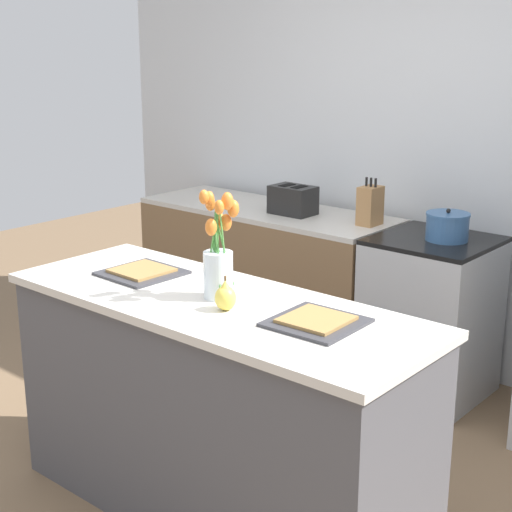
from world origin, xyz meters
name	(u,v)px	position (x,y,z in m)	size (l,w,h in m)	color
ground_plane	(217,511)	(0.00, 0.00, 0.00)	(10.00, 10.00, 0.00)	brown
back_wall	(459,141)	(0.00, 2.00, 1.35)	(5.20, 0.08, 2.70)	silver
kitchen_island	(216,409)	(0.00, 0.00, 0.47)	(1.80, 0.66, 0.94)	#4C4C51
back_counter	(267,276)	(-1.06, 1.60, 0.44)	(1.68, 0.60, 0.88)	brown
stove_range	(430,317)	(0.10, 1.60, 0.44)	(0.60, 0.61, 0.88)	#B2B5B7
flower_vase	(218,256)	(0.00, 0.03, 1.11)	(0.13, 0.14, 0.43)	silver
pear_figurine	(225,297)	(0.12, -0.06, 0.99)	(0.08, 0.08, 0.13)	#E5CC4C
plate_setting_left	(142,272)	(-0.46, 0.04, 0.95)	(0.31, 0.31, 0.02)	#333338
plate_setting_right	(316,321)	(0.46, 0.04, 0.95)	(0.31, 0.31, 0.02)	#333338
toaster	(293,200)	(-0.84, 1.58, 0.97)	(0.28, 0.18, 0.17)	black
cooking_pot	(447,226)	(0.16, 1.61, 0.96)	(0.23, 0.23, 0.17)	#386093
knife_block	(370,206)	(-0.34, 1.64, 1.00)	(0.10, 0.14, 0.27)	#A37547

